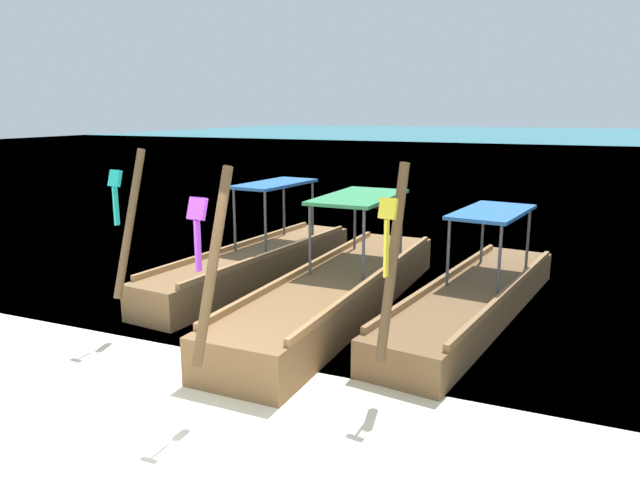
# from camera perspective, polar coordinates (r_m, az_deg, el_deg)

# --- Properties ---
(ground) EXTENTS (120.00, 120.00, 0.00)m
(ground) POSITION_cam_1_polar(r_m,az_deg,el_deg) (6.75, -15.62, -18.50)
(ground) COLOR beige
(sea_water) EXTENTS (120.00, 120.00, 0.00)m
(sea_water) POSITION_cam_1_polar(r_m,az_deg,el_deg) (66.94, 20.43, 8.62)
(sea_water) COLOR #147A89
(sea_water) RESTS_ON ground
(longtail_boat_turquoise_ribbon) EXTENTS (1.70, 6.60, 2.84)m
(longtail_boat_turquoise_ribbon) POSITION_cam_1_polar(r_m,az_deg,el_deg) (12.10, -6.20, -2.26)
(longtail_boat_turquoise_ribbon) COLOR brown
(longtail_boat_turquoise_ribbon) RESTS_ON ground
(longtail_boat_violet_ribbon) EXTENTS (1.50, 7.67, 2.80)m
(longtail_boat_violet_ribbon) POSITION_cam_1_polar(r_m,az_deg,el_deg) (10.32, 1.91, -4.77)
(longtail_boat_violet_ribbon) COLOR brown
(longtail_boat_violet_ribbon) RESTS_ON ground
(longtail_boat_yellow_ribbon) EXTENTS (2.11, 6.75, 2.82)m
(longtail_boat_yellow_ribbon) POSITION_cam_1_polar(r_m,az_deg,el_deg) (10.35, 14.42, -5.42)
(longtail_boat_yellow_ribbon) COLOR brown
(longtail_boat_yellow_ribbon) RESTS_ON ground
(mooring_buoy_near) EXTENTS (0.41, 0.41, 0.41)m
(mooring_buoy_near) POSITION_cam_1_polar(r_m,az_deg,el_deg) (20.92, 5.46, 3.45)
(mooring_buoy_near) COLOR red
(mooring_buoy_near) RESTS_ON sea_water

